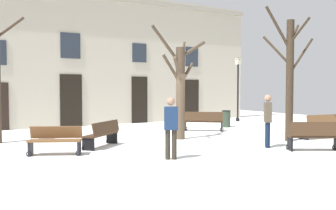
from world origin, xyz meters
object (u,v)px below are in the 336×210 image
(person_near_bench, at_px, (268,118))
(tree_near_facade, at_px, (289,75))
(bench_back_to_back_left, at_px, (323,126))
(streetlamp, at_px, (238,82))
(tree_left_of_center, at_px, (180,85))
(litter_bin, at_px, (226,119))
(bench_by_litter_bin, at_px, (55,140))
(bench_far_corner, at_px, (314,136))
(bench_back_to_back_right, at_px, (102,134))
(person_by_shop_door, at_px, (171,125))
(bench_near_lamp, at_px, (203,121))

(person_near_bench, bearing_deg, tree_near_facade, -30.73)
(bench_back_to_back_left, bearing_deg, streetlamp, -97.50)
(tree_left_of_center, distance_m, litter_bin, 5.29)
(streetlamp, xyz_separation_m, bench_by_litter_bin, (-12.04, -5.64, -1.87))
(tree_near_facade, bearing_deg, bench_far_corner, -118.17)
(litter_bin, bearing_deg, bench_back_to_back_right, -160.17)
(bench_back_to_back_left, bearing_deg, person_by_shop_door, 13.23)
(bench_back_to_back_left, relative_size, bench_far_corner, 1.21)
(person_near_bench, bearing_deg, litter_bin, 10.64)
(tree_near_facade, distance_m, bench_back_to_back_right, 7.12)
(litter_bin, height_order, bench_back_to_back_right, bench_back_to_back_right)
(bench_back_to_back_left, bearing_deg, bench_far_corner, 40.89)
(litter_bin, height_order, bench_back_to_back_left, bench_back_to_back_left)
(bench_back_to_back_left, relative_size, person_near_bench, 1.12)
(bench_near_lamp, bearing_deg, person_near_bench, 120.21)
(bench_by_litter_bin, distance_m, person_by_shop_door, 3.52)
(bench_near_lamp, relative_size, person_near_bench, 0.95)
(tree_near_facade, bearing_deg, person_by_shop_door, -171.79)
(tree_near_facade, relative_size, person_by_shop_door, 2.89)
(litter_bin, xyz_separation_m, person_by_shop_door, (-6.78, -5.80, 0.54))
(tree_left_of_center, height_order, bench_near_lamp, tree_left_of_center)
(tree_left_of_center, xyz_separation_m, bench_near_lamp, (2.35, 1.69, -1.62))
(bench_back_to_back_left, distance_m, person_by_shop_door, 7.32)
(bench_back_to_back_left, height_order, bench_by_litter_bin, bench_back_to_back_left)
(tree_near_facade, distance_m, tree_left_of_center, 4.08)
(bench_by_litter_bin, height_order, person_near_bench, person_near_bench)
(streetlamp, height_order, bench_near_lamp, streetlamp)
(streetlamp, distance_m, bench_back_to_back_right, 11.57)
(tree_left_of_center, xyz_separation_m, bench_back_to_back_left, (4.86, -2.75, -1.58))
(litter_bin, xyz_separation_m, person_near_bench, (-2.95, -5.68, 0.56))
(tree_near_facade, xyz_separation_m, person_near_bench, (-1.80, -0.70, -1.49))
(person_by_shop_door, bearing_deg, tree_near_facade, -142.10)
(bench_back_to_back_right, relative_size, person_near_bench, 0.94)
(litter_bin, distance_m, bench_by_litter_bin, 9.97)
(tree_left_of_center, distance_m, bench_far_corner, 5.19)
(person_by_shop_door, bearing_deg, bench_back_to_back_right, -45.08)
(tree_left_of_center, bearing_deg, bench_by_litter_bin, -169.10)
(tree_left_of_center, bearing_deg, bench_near_lamp, 35.70)
(bench_near_lamp, xyz_separation_m, person_by_shop_door, (-4.76, -4.99, 0.50))
(bench_near_lamp, height_order, person_by_shop_door, person_by_shop_door)
(bench_by_litter_bin, bearing_deg, person_near_bench, 7.17)
(litter_bin, xyz_separation_m, bench_near_lamp, (-2.01, -0.81, 0.04))
(person_by_shop_door, bearing_deg, bench_back_to_back_left, -145.96)
(streetlamp, bearing_deg, person_near_bench, -125.65)
(streetlamp, distance_m, bench_back_to_back_left, 7.95)
(litter_bin, distance_m, bench_far_corner, 7.28)
(tree_left_of_center, relative_size, person_near_bench, 2.43)
(tree_left_of_center, bearing_deg, bench_back_to_back_right, -175.66)
(streetlamp, distance_m, litter_bin, 3.94)
(bench_far_corner, relative_size, person_by_shop_door, 0.94)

